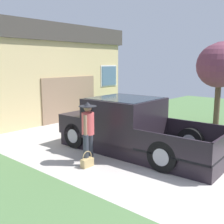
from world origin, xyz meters
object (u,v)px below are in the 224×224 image
Objects in this scene: pickup_truck at (128,127)px; person_with_hat at (88,128)px; house_with_garage at (9,72)px; handbag at (87,162)px; front_yard_tree at (220,64)px; wheeled_trash_bin at (109,107)px.

person_with_hat reaches higher than pickup_truck.
person_with_hat is 0.17× the size of house_with_garage.
person_with_hat is at bearing 174.14° from pickup_truck.
pickup_truck is 11.87× the size of handbag.
pickup_truck is 1.62m from person_with_hat.
pickup_truck is 0.52× the size of house_with_garage.
front_yard_tree reaches higher than handbag.
house_with_garage is (2.41, 8.12, 2.08)m from handbag.
house_with_garage reaches higher than person_with_hat.
wheeled_trash_bin is at bearing 36.85° from handbag.
house_with_garage is at bearing 83.42° from pickup_truck.
pickup_truck is 5.76m from front_yard_tree.
handbag is at bearing -143.15° from wheeled_trash_bin.
wheeled_trash_bin is at bearing 113.82° from front_yard_tree.
handbag is (-1.81, -0.07, -0.60)m from pickup_truck.
pickup_truck is 8.20m from house_with_garage.
wheeled_trash_bin is at bearing 10.51° from person_with_hat.
front_yard_tree is (6.99, -0.84, 1.64)m from person_with_hat.
pickup_truck is 5.11m from wheeled_trash_bin.
handbag is 0.04× the size of house_with_garage.
handbag is (-0.21, -0.17, -0.84)m from person_with_hat.
person_with_hat is at bearing -143.23° from wheeled_trash_bin.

